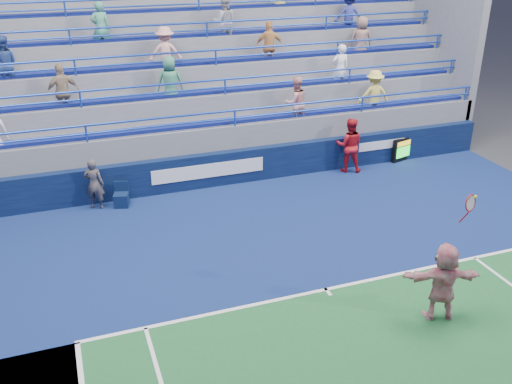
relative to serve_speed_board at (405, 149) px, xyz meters
name	(u,v)px	position (x,y,z in m)	size (l,w,h in m)	color
ground	(326,290)	(-6.21, -6.39, -0.42)	(120.00, 120.00, 0.00)	#333538
sponsor_wall	(238,166)	(-6.20, 0.11, 0.13)	(18.00, 0.32, 1.10)	#091133
bleacher_stand	(206,105)	(-6.21, 3.88, 1.12)	(18.00, 5.60, 6.13)	slate
serve_speed_board	(405,149)	(0.00, 0.00, 0.00)	(1.21, 0.46, 0.84)	black
judge_chair	(121,199)	(-9.99, -0.42, -0.19)	(0.51, 0.52, 0.74)	#0D1D3F
tennis_player	(443,282)	(-4.41, -8.06, 0.45)	(1.70, 0.97, 2.80)	white
line_judge	(94,184)	(-10.70, -0.30, 0.35)	(0.56, 0.37, 1.55)	#131834
ball_girl	(349,145)	(-2.39, -0.24, 0.50)	(0.90, 0.70, 1.85)	red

